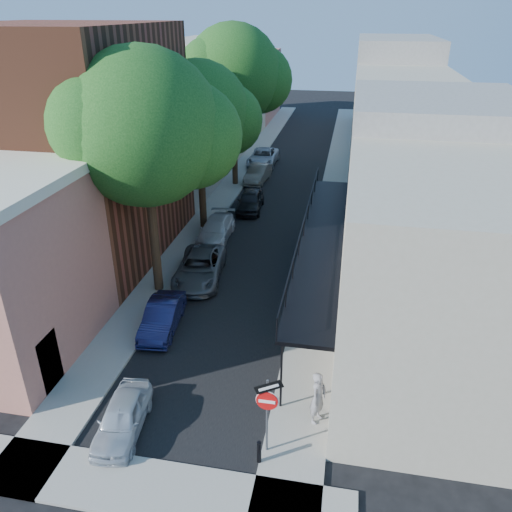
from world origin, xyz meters
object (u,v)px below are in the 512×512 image
at_px(parked_car_e, 250,201).
at_px(pedestrian, 318,398).
at_px(parked_car_d, 216,229).
at_px(parked_car_b, 162,317).
at_px(parked_car_f, 258,174).
at_px(sign_post, 267,404).
at_px(oak_near, 155,130).
at_px(parked_car_c, 200,268).
at_px(parked_car_a, 122,417).
at_px(oak_mid, 206,115).
at_px(bollard, 259,452).
at_px(oak_far, 240,75).
at_px(parked_car_g, 263,157).

bearing_deg(parked_car_e, pedestrian, -75.72).
height_order(parked_car_d, pedestrian, pedestrian).
relative_size(parked_car_b, parked_car_f, 0.91).
bearing_deg(sign_post, oak_near, 125.09).
xyz_separation_m(parked_car_c, pedestrian, (6.71, -8.92, 0.41)).
xyz_separation_m(parked_car_e, pedestrian, (6.12, -19.16, 0.40)).
distance_m(parked_car_a, parked_car_e, 20.70).
relative_size(oak_near, parked_car_a, 3.39).
relative_size(parked_car_d, pedestrian, 2.24).
bearing_deg(oak_near, parked_car_b, -74.71).
xyz_separation_m(sign_post, oak_mid, (-6.58, 17.26, 5.02)).
distance_m(bollard, parked_car_f, 28.09).
height_order(sign_post, oak_mid, oak_mid).
distance_m(oak_mid, parked_car_e, 7.51).
bearing_deg(parked_car_a, pedestrian, 7.15).
relative_size(sign_post, oak_far, 0.25).
bearing_deg(oak_near, oak_mid, 90.37).
bearing_deg(parked_car_a, parked_car_g, 85.00).
distance_m(parked_car_c, parked_car_e, 10.27).
xyz_separation_m(parked_car_b, parked_car_g, (-0.16, 26.12, 0.09)).
bearing_deg(parked_car_a, sign_post, -7.35).
xyz_separation_m(sign_post, pedestrian, (1.44, 1.60, -0.95)).
height_order(sign_post, parked_car_g, sign_post).
bearing_deg(parked_car_b, oak_mid, 89.44).
distance_m(sign_post, parked_car_b, 8.26).
height_order(bollard, parked_car_g, parked_car_g).
height_order(parked_car_b, parked_car_g, parked_car_g).
relative_size(sign_post, parked_car_d, 0.69).
bearing_deg(oak_far, parked_car_a, -86.30).
xyz_separation_m(bollard, parked_car_g, (-5.60, 32.50, 0.18)).
xyz_separation_m(oak_mid, parked_car_b, (0.98, -11.35, -6.44)).
distance_m(sign_post, parked_car_c, 11.84).
distance_m(parked_car_e, parked_car_g, 11.32).
distance_m(oak_far, parked_car_d, 13.17).
height_order(oak_far, parked_car_b, oak_far).
bearing_deg(bollard, parked_car_d, 109.22).
height_order(parked_car_b, parked_car_e, parked_car_e).
height_order(oak_near, parked_car_b, oak_near).
distance_m(parked_car_f, pedestrian, 26.42).
relative_size(parked_car_a, parked_car_f, 0.82).
xyz_separation_m(sign_post, parked_car_c, (-5.27, 10.51, -1.36)).
xyz_separation_m(oak_mid, parked_car_e, (1.90, 3.50, -6.36)).
height_order(oak_mid, parked_car_d, oak_mid).
xyz_separation_m(oak_near, parked_car_e, (1.85, 11.47, -7.19)).
relative_size(oak_mid, parked_car_g, 2.02).
bearing_deg(bollard, parked_car_f, 100.62).
bearing_deg(parked_car_d, parked_car_b, -90.44).
height_order(parked_car_a, parked_car_c, parked_car_c).
bearing_deg(parked_car_g, oak_far, -97.05).
height_order(parked_car_c, parked_car_e, parked_car_e).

